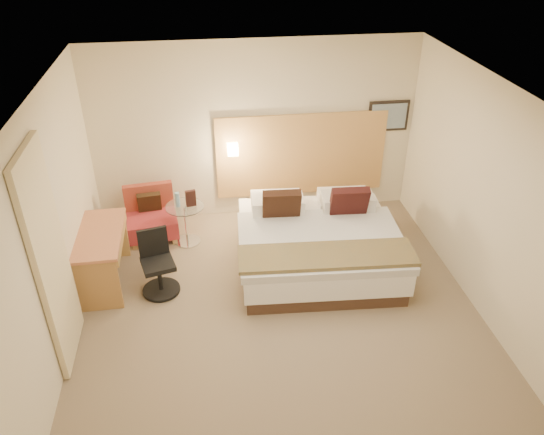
{
  "coord_description": "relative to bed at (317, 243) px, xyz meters",
  "views": [
    {
      "loc": [
        -0.77,
        -4.81,
        4.34
      ],
      "look_at": [
        -0.01,
        0.64,
        0.99
      ],
      "focal_mm": 35.0,
      "sensor_mm": 36.0,
      "label": 1
    }
  ],
  "objects": [
    {
      "name": "floor",
      "position": [
        -0.65,
        -0.97,
        -0.34
      ],
      "size": [
        4.8,
        5.0,
        0.02
      ],
      "primitive_type": "cube",
      "color": "#7F6D56",
      "rests_on": "ground"
    },
    {
      "name": "ceiling",
      "position": [
        -0.65,
        -0.97,
        2.38
      ],
      "size": [
        4.8,
        5.0,
        0.02
      ],
      "primitive_type": "cube",
      "color": "silver",
      "rests_on": "floor"
    },
    {
      "name": "wall_back",
      "position": [
        -0.65,
        1.54,
        1.02
      ],
      "size": [
        4.8,
        0.02,
        2.7
      ],
      "primitive_type": "cube",
      "color": "beige",
      "rests_on": "floor"
    },
    {
      "name": "wall_front",
      "position": [
        -0.65,
        -3.48,
        1.02
      ],
      "size": [
        4.8,
        0.02,
        2.7
      ],
      "primitive_type": "cube",
      "color": "beige",
      "rests_on": "floor"
    },
    {
      "name": "wall_left",
      "position": [
        -3.06,
        -0.97,
        1.02
      ],
      "size": [
        0.02,
        5.0,
        2.7
      ],
      "primitive_type": "cube",
      "color": "beige",
      "rests_on": "floor"
    },
    {
      "name": "wall_right",
      "position": [
        1.76,
        -0.97,
        1.02
      ],
      "size": [
        0.02,
        5.0,
        2.7
      ],
      "primitive_type": "cube",
      "color": "beige",
      "rests_on": "floor"
    },
    {
      "name": "headboard_panel",
      "position": [
        0.05,
        1.5,
        0.62
      ],
      "size": [
        2.6,
        0.04,
        1.3
      ],
      "primitive_type": "cube",
      "color": "#BB8848",
      "rests_on": "wall_back"
    },
    {
      "name": "art_frame",
      "position": [
        1.37,
        1.51,
        1.17
      ],
      "size": [
        0.62,
        0.03,
        0.47
      ],
      "primitive_type": "cube",
      "color": "black",
      "rests_on": "wall_back"
    },
    {
      "name": "art_canvas",
      "position": [
        1.37,
        1.49,
        1.17
      ],
      "size": [
        0.54,
        0.01,
        0.39
      ],
      "primitive_type": "cube",
      "color": "gray",
      "rests_on": "wall_back"
    },
    {
      "name": "lamp_arm",
      "position": [
        -1.0,
        1.45,
        0.82
      ],
      "size": [
        0.02,
        0.12,
        0.02
      ],
      "primitive_type": "cylinder",
      "rotation": [
        1.57,
        0.0,
        0.0
      ],
      "color": "silver",
      "rests_on": "wall_back"
    },
    {
      "name": "lamp_shade",
      "position": [
        -1.0,
        1.39,
        0.82
      ],
      "size": [
        0.15,
        0.15,
        0.15
      ],
      "primitive_type": "cube",
      "color": "#FFEDC6",
      "rests_on": "wall_back"
    },
    {
      "name": "curtain",
      "position": [
        -3.01,
        -1.22,
        0.89
      ],
      "size": [
        0.06,
        0.9,
        2.42
      ],
      "primitive_type": "cube",
      "color": "beige",
      "rests_on": "wall_left"
    },
    {
      "name": "bottle_a",
      "position": [
        -1.84,
        0.78,
        0.37
      ],
      "size": [
        0.08,
        0.08,
        0.22
      ],
      "primitive_type": "cylinder",
      "rotation": [
        0.0,
        0.0,
        0.2
      ],
      "color": "#85B3CE",
      "rests_on": "side_table"
    },
    {
      "name": "menu_folder",
      "position": [
        -1.65,
        0.78,
        0.39
      ],
      "size": [
        0.15,
        0.08,
        0.24
      ],
      "primitive_type": "cube",
      "rotation": [
        0.0,
        0.0,
        0.2
      ],
      "color": "black",
      "rests_on": "side_table"
    },
    {
      "name": "bed",
      "position": [
        0.0,
        0.0,
        0.0
      ],
      "size": [
        2.21,
        2.16,
        1.03
      ],
      "color": "#432D21",
      "rests_on": "floor"
    },
    {
      "name": "lounge_chair",
      "position": [
        -2.26,
        1.04,
        -0.04
      ],
      "size": [
        0.78,
        0.71,
        0.75
      ],
      "color": "#A07A4B",
      "rests_on": "floor"
    },
    {
      "name": "side_table",
      "position": [
        -1.75,
        0.77,
        0.0
      ],
      "size": [
        0.64,
        0.64,
        0.6
      ],
      "color": "silver",
      "rests_on": "floor"
    },
    {
      "name": "desk",
      "position": [
        -2.77,
        -0.02,
        0.26
      ],
      "size": [
        0.57,
        1.21,
        0.75
      ],
      "color": "#C1714B",
      "rests_on": "floor"
    },
    {
      "name": "desk_chair",
      "position": [
        -2.1,
        -0.29,
        0.01
      ],
      "size": [
        0.58,
        0.58,
        0.84
      ],
      "color": "black",
      "rests_on": "floor"
    }
  ]
}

